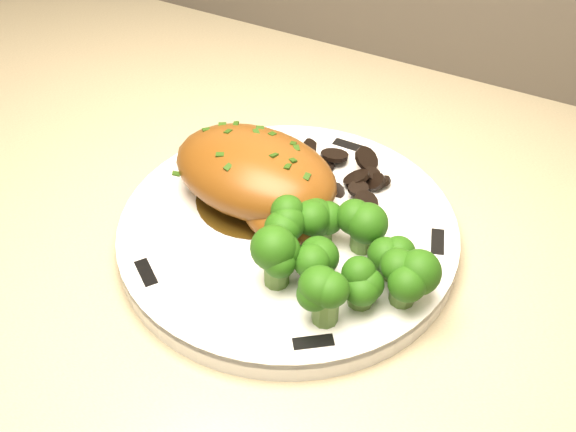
% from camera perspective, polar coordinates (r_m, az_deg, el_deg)
% --- Properties ---
extents(plate, '(0.34, 0.34, 0.02)m').
position_cam_1_polar(plate, '(0.57, 0.00, -1.39)').
color(plate, white).
rests_on(plate, counter).
extents(rim_accent_0, '(0.03, 0.01, 0.00)m').
position_cam_1_polar(rim_accent_0, '(0.65, 4.80, 5.56)').
color(rim_accent_0, black).
rests_on(rim_accent_0, plate).
extents(rim_accent_1, '(0.02, 0.03, 0.00)m').
position_cam_1_polar(rim_accent_1, '(0.64, -7.38, 4.46)').
color(rim_accent_1, black).
rests_on(rim_accent_1, plate).
extents(rim_accent_2, '(0.03, 0.02, 0.00)m').
position_cam_1_polar(rim_accent_2, '(0.54, -11.15, -4.43)').
color(rim_accent_2, black).
rests_on(rim_accent_2, plate).
extents(rim_accent_3, '(0.03, 0.02, 0.00)m').
position_cam_1_polar(rim_accent_3, '(0.49, 2.01, -9.95)').
color(rim_accent_3, black).
rests_on(rim_accent_3, plate).
extents(rim_accent_4, '(0.02, 0.03, 0.00)m').
position_cam_1_polar(rim_accent_4, '(0.56, 11.73, -2.03)').
color(rim_accent_4, black).
rests_on(rim_accent_4, plate).
extents(gravy_pool, '(0.10, 0.10, 0.00)m').
position_cam_1_polar(gravy_pool, '(0.59, -2.54, 1.44)').
color(gravy_pool, '#3E2A0B').
rests_on(gravy_pool, plate).
extents(chicken_breast, '(0.15, 0.11, 0.05)m').
position_cam_1_polar(chicken_breast, '(0.57, -2.38, 3.08)').
color(chicken_breast, brown).
rests_on(chicken_breast, plate).
extents(mushroom_pile, '(0.09, 0.07, 0.03)m').
position_cam_1_polar(mushroom_pile, '(0.61, 3.89, 3.07)').
color(mushroom_pile, black).
rests_on(mushroom_pile, plate).
extents(broccoli_florets, '(0.12, 0.10, 0.04)m').
position_cam_1_polar(broccoli_florets, '(0.51, 4.01, -3.04)').
color(broccoli_florets, '#517531').
rests_on(broccoli_florets, plate).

